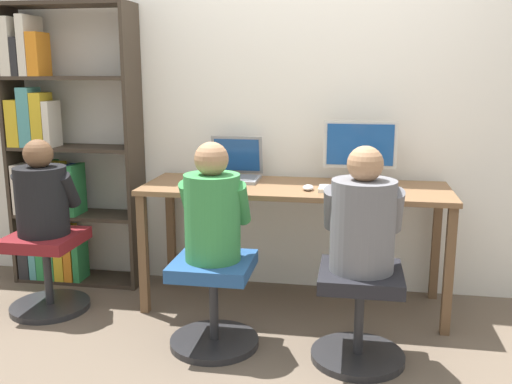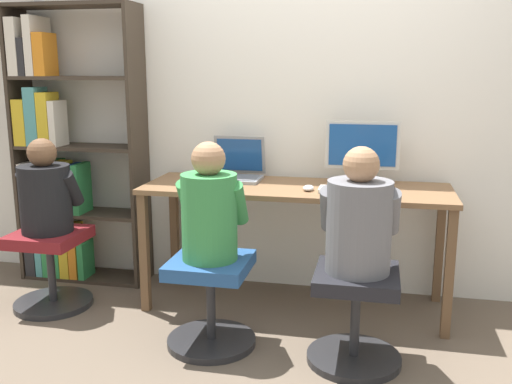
{
  "view_description": "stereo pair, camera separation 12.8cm",
  "coord_description": "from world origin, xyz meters",
  "px_view_note": "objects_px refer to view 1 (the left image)",
  "views": [
    {
      "loc": [
        0.34,
        -3.04,
        1.45
      ],
      "look_at": [
        -0.21,
        0.14,
        0.75
      ],
      "focal_mm": 40.0,
      "sensor_mm": 36.0,
      "label": 1
    },
    {
      "loc": [
        0.47,
        -3.02,
        1.45
      ],
      "look_at": [
        -0.21,
        0.14,
        0.75
      ],
      "focal_mm": 40.0,
      "sensor_mm": 36.0,
      "label": 2
    }
  ],
  "objects_px": {
    "office_chair_right": "(214,298)",
    "desktop_monitor": "(360,150)",
    "laptop": "(234,171)",
    "person_at_laptop": "(212,210)",
    "keyboard": "(355,189)",
    "office_chair_side": "(47,267)",
    "person_at_monitor": "(363,219)",
    "person_near_shelf": "(42,195)",
    "office_chair_left": "(359,310)",
    "bookshelf": "(55,163)"
  },
  "relations": [
    {
      "from": "person_at_laptop",
      "to": "person_near_shelf",
      "type": "relative_size",
      "value": 1.08
    },
    {
      "from": "laptop",
      "to": "keyboard",
      "type": "distance_m",
      "value": 0.8
    },
    {
      "from": "laptop",
      "to": "keyboard",
      "type": "relative_size",
      "value": 0.82
    },
    {
      "from": "keyboard",
      "to": "person_at_laptop",
      "type": "relative_size",
      "value": 0.67
    },
    {
      "from": "office_chair_right",
      "to": "person_near_shelf",
      "type": "distance_m",
      "value": 1.23
    },
    {
      "from": "laptop",
      "to": "person_near_shelf",
      "type": "height_order",
      "value": "person_near_shelf"
    },
    {
      "from": "laptop",
      "to": "person_at_laptop",
      "type": "relative_size",
      "value": 0.54
    },
    {
      "from": "keyboard",
      "to": "person_at_monitor",
      "type": "distance_m",
      "value": 0.53
    },
    {
      "from": "office_chair_right",
      "to": "office_chair_side",
      "type": "height_order",
      "value": "same"
    },
    {
      "from": "office_chair_right",
      "to": "person_at_laptop",
      "type": "bearing_deg",
      "value": 90.0
    },
    {
      "from": "desktop_monitor",
      "to": "office_chair_side",
      "type": "height_order",
      "value": "desktop_monitor"
    },
    {
      "from": "office_chair_right",
      "to": "keyboard",
      "type": "bearing_deg",
      "value": 35.52
    },
    {
      "from": "keyboard",
      "to": "office_chair_side",
      "type": "bearing_deg",
      "value": -172.9
    },
    {
      "from": "bookshelf",
      "to": "person_near_shelf",
      "type": "distance_m",
      "value": 0.53
    },
    {
      "from": "keyboard",
      "to": "person_at_laptop",
      "type": "bearing_deg",
      "value": -144.73
    },
    {
      "from": "office_chair_left",
      "to": "bookshelf",
      "type": "bearing_deg",
      "value": 158.7
    },
    {
      "from": "office_chair_right",
      "to": "person_at_monitor",
      "type": "height_order",
      "value": "person_at_monitor"
    },
    {
      "from": "office_chair_right",
      "to": "desktop_monitor",
      "type": "bearing_deg",
      "value": 47.11
    },
    {
      "from": "office_chair_left",
      "to": "office_chair_side",
      "type": "xyz_separation_m",
      "value": [
        -1.87,
        0.31,
        0.0
      ]
    },
    {
      "from": "office_chair_left",
      "to": "office_chair_side",
      "type": "distance_m",
      "value": 1.89
    },
    {
      "from": "keyboard",
      "to": "office_chair_left",
      "type": "bearing_deg",
      "value": -85.35
    },
    {
      "from": "keyboard",
      "to": "person_at_monitor",
      "type": "relative_size",
      "value": 0.67
    },
    {
      "from": "person_near_shelf",
      "to": "desktop_monitor",
      "type": "bearing_deg",
      "value": 15.37
    },
    {
      "from": "bookshelf",
      "to": "office_chair_right",
      "type": "bearing_deg",
      "value": -30.87
    },
    {
      "from": "person_at_monitor",
      "to": "keyboard",
      "type": "bearing_deg",
      "value": 94.69
    },
    {
      "from": "desktop_monitor",
      "to": "person_at_monitor",
      "type": "bearing_deg",
      "value": -88.63
    },
    {
      "from": "office_chair_left",
      "to": "office_chair_right",
      "type": "height_order",
      "value": "same"
    },
    {
      "from": "person_at_monitor",
      "to": "person_near_shelf",
      "type": "bearing_deg",
      "value": 170.61
    },
    {
      "from": "office_chair_side",
      "to": "person_near_shelf",
      "type": "height_order",
      "value": "person_near_shelf"
    },
    {
      "from": "desktop_monitor",
      "to": "keyboard",
      "type": "relative_size",
      "value": 1.09
    },
    {
      "from": "desktop_monitor",
      "to": "office_chair_left",
      "type": "relative_size",
      "value": 0.93
    },
    {
      "from": "desktop_monitor",
      "to": "person_at_monitor",
      "type": "xyz_separation_m",
      "value": [
        0.02,
        -0.82,
        -0.22
      ]
    },
    {
      "from": "person_at_laptop",
      "to": "office_chair_side",
      "type": "distance_m",
      "value": 1.24
    },
    {
      "from": "person_at_laptop",
      "to": "keyboard",
      "type": "bearing_deg",
      "value": 35.27
    },
    {
      "from": "person_at_monitor",
      "to": "person_at_laptop",
      "type": "xyz_separation_m",
      "value": [
        -0.76,
        0.03,
        0.0
      ]
    },
    {
      "from": "person_near_shelf",
      "to": "office_chair_right",
      "type": "bearing_deg",
      "value": -14.44
    },
    {
      "from": "laptop",
      "to": "office_chair_side",
      "type": "xyz_separation_m",
      "value": [
        -1.06,
        -0.48,
        -0.55
      ]
    },
    {
      "from": "desktop_monitor",
      "to": "person_at_laptop",
      "type": "height_order",
      "value": "desktop_monitor"
    },
    {
      "from": "laptop",
      "to": "person_at_laptop",
      "type": "height_order",
      "value": "person_at_laptop"
    },
    {
      "from": "person_at_laptop",
      "to": "bookshelf",
      "type": "bearing_deg",
      "value": 149.28
    },
    {
      "from": "keyboard",
      "to": "laptop",
      "type": "bearing_deg",
      "value": 161.86
    },
    {
      "from": "laptop",
      "to": "bookshelf",
      "type": "xyz_separation_m",
      "value": [
        -1.24,
        0.01,
        0.02
      ]
    },
    {
      "from": "office_chair_left",
      "to": "person_at_monitor",
      "type": "height_order",
      "value": "person_at_monitor"
    },
    {
      "from": "laptop",
      "to": "desktop_monitor",
      "type": "bearing_deg",
      "value": 2.59
    },
    {
      "from": "desktop_monitor",
      "to": "bookshelf",
      "type": "bearing_deg",
      "value": -179.31
    },
    {
      "from": "bookshelf",
      "to": "office_chair_side",
      "type": "xyz_separation_m",
      "value": [
        0.18,
        -0.49,
        -0.56
      ]
    },
    {
      "from": "office_chair_side",
      "to": "person_at_monitor",
      "type": "bearing_deg",
      "value": -9.26
    },
    {
      "from": "desktop_monitor",
      "to": "person_near_shelf",
      "type": "bearing_deg",
      "value": -164.63
    },
    {
      "from": "laptop",
      "to": "person_at_monitor",
      "type": "height_order",
      "value": "person_at_monitor"
    },
    {
      "from": "desktop_monitor",
      "to": "laptop",
      "type": "height_order",
      "value": "desktop_monitor"
    }
  ]
}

